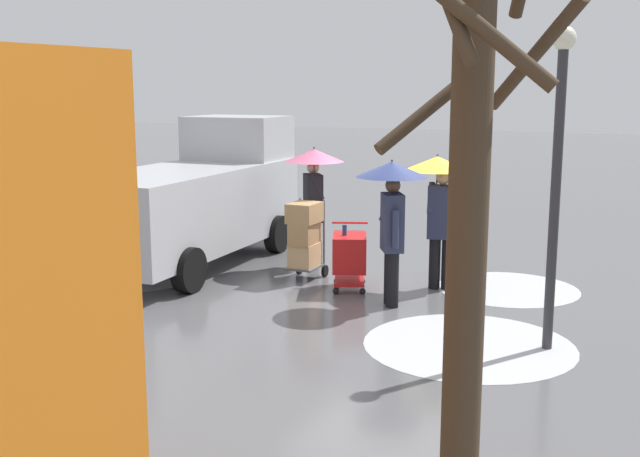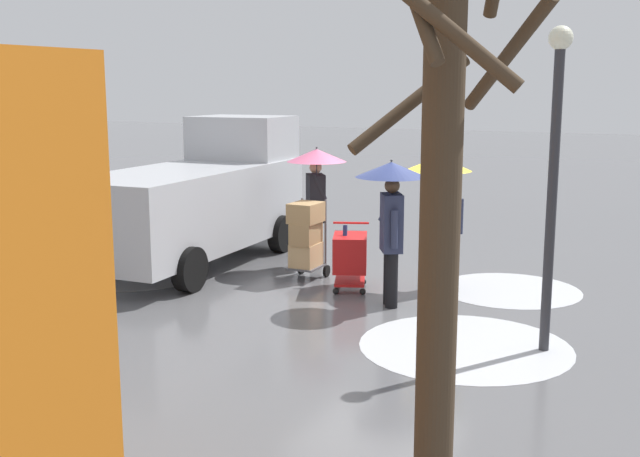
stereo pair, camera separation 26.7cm
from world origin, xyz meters
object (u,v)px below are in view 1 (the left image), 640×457
object	(u,v)px
pedestrian_pink_side	(314,179)
pedestrian_white_side	(392,198)
hand_dolly_boxes	(305,235)
cargo_van_parked_right	(196,199)
bare_tree_near	(467,248)
shopping_cart_vendor	(349,254)
street_lamp	(557,156)
pedestrian_black_side	(439,190)

from	to	relation	value
pedestrian_pink_side	pedestrian_white_side	size ratio (longest dim) A/B	1.00
hand_dolly_boxes	pedestrian_pink_side	world-z (taller)	pedestrian_pink_side
cargo_van_parked_right	bare_tree_near	bearing A→B (deg)	133.31
shopping_cart_vendor	street_lamp	distance (m)	4.07
pedestrian_white_side	bare_tree_near	xyz separation A→B (m)	(-2.63, 6.07, 0.66)
shopping_cart_vendor	pedestrian_white_side	distance (m)	1.45
hand_dolly_boxes	pedestrian_white_side	xyz separation A→B (m)	(-1.81, 0.81, 0.83)
bare_tree_near	pedestrian_white_side	bearing A→B (deg)	-66.59
cargo_van_parked_right	street_lamp	xyz separation A→B (m)	(-6.57, 2.15, 1.19)
pedestrian_black_side	pedestrian_pink_side	bearing A→B (deg)	-11.99
hand_dolly_boxes	pedestrian_pink_side	size ratio (longest dim) A/B	0.61
cargo_van_parked_right	pedestrian_black_side	world-z (taller)	cargo_van_parked_right
hand_dolly_boxes	pedestrian_white_side	bearing A→B (deg)	155.75
pedestrian_pink_side	pedestrian_black_side	xyz separation A→B (m)	(-2.42, 0.51, 0.00)
cargo_van_parked_right	pedestrian_pink_side	bearing A→B (deg)	-165.21
cargo_van_parked_right	hand_dolly_boxes	distance (m)	2.40
shopping_cart_vendor	pedestrian_black_side	distance (m)	1.73
shopping_cart_vendor	hand_dolly_boxes	distance (m)	0.99
pedestrian_pink_side	pedestrian_black_side	world-z (taller)	same
pedestrian_white_side	street_lamp	bearing A→B (deg)	156.90
pedestrian_white_side	bare_tree_near	size ratio (longest dim) A/B	0.48
shopping_cart_vendor	pedestrian_pink_side	size ratio (longest dim) A/B	0.49
cargo_van_parked_right	pedestrian_black_side	distance (m)	4.54
pedestrian_white_side	street_lamp	size ratio (longest dim) A/B	0.56
shopping_cart_vendor	hand_dolly_boxes	bearing A→B (deg)	-17.13
hand_dolly_boxes	pedestrian_black_side	size ratio (longest dim) A/B	0.61
cargo_van_parked_right	pedestrian_pink_side	distance (m)	2.21
shopping_cart_vendor	pedestrian_black_side	size ratio (longest dim) A/B	0.49
bare_tree_near	shopping_cart_vendor	bearing A→B (deg)	-61.99
cargo_van_parked_right	pedestrian_black_side	xyz separation A→B (m)	(-4.52, -0.04, 0.41)
cargo_van_parked_right	pedestrian_pink_side	world-z (taller)	cargo_van_parked_right
pedestrian_pink_side	bare_tree_near	size ratio (longest dim) A/B	0.48
cargo_van_parked_right	pedestrian_black_side	size ratio (longest dim) A/B	2.53
shopping_cart_vendor	street_lamp	world-z (taller)	street_lamp
cargo_van_parked_right	bare_tree_near	size ratio (longest dim) A/B	1.22
pedestrian_pink_side	hand_dolly_boxes	bearing A→B (deg)	105.75
cargo_van_parked_right	hand_dolly_boxes	bearing A→B (deg)	172.55
shopping_cart_vendor	pedestrian_black_side	xyz separation A→B (m)	(-1.25, -0.63, 1.02)
pedestrian_pink_side	pedestrian_white_side	bearing A→B (deg)	140.75
shopping_cart_vendor	bare_tree_near	xyz separation A→B (m)	(-3.51, 6.60, 1.68)
cargo_van_parked_right	shopping_cart_vendor	world-z (taller)	cargo_van_parked_right
pedestrian_pink_side	pedestrian_black_side	distance (m)	2.47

